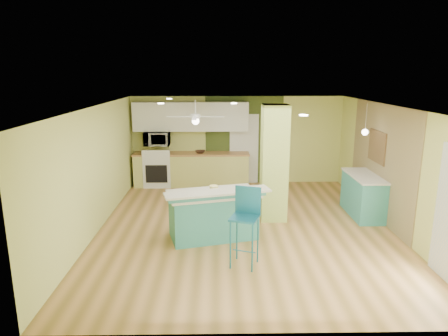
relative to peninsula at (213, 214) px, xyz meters
The scene contains 22 objects.
floor 0.96m from the peninsula, 38.08° to the left, with size 6.00×7.00×0.01m, color olive.
ceiling 2.19m from the peninsula, 38.08° to the left, with size 6.00×7.00×0.01m, color white.
wall_back 4.14m from the peninsula, 80.78° to the left, with size 6.00×0.01×2.50m, color #D7DD76.
wall_front 3.16m from the peninsula, 77.72° to the right, with size 6.00×0.01×2.50m, color #D7DD76.
wall_left 2.53m from the peninsula, 167.75° to the left, with size 0.01×7.00×2.50m, color #D7DD76.
wall_right 3.77m from the peninsula, ahead, with size 0.01×7.00×2.50m, color #D7DD76.
wood_panel 3.88m from the peninsula, 16.97° to the left, with size 0.02×3.40×2.50m, color olive.
olive_accent 4.16m from the peninsula, 77.98° to the left, with size 2.20×0.02×2.50m, color #405020.
interior_door 4.09m from the peninsula, 77.89° to the left, with size 0.82×0.05×2.00m, color white.
column 1.82m from the peninsula, 37.83° to the left, with size 0.55×0.55×2.50m, color #B0C65C.
kitchen_run 3.77m from the peninsula, 99.91° to the left, with size 3.25×0.63×0.94m.
stove 4.03m from the peninsula, 113.36° to the left, with size 0.76×0.66×1.08m.
upper_cabinets 4.15m from the peninsula, 99.60° to the left, with size 3.20×0.34×0.80m, color white.
microwave 4.13m from the peninsula, 113.30° to the left, with size 0.70×0.48×0.39m, color silver.
ceiling_fan 3.01m from the peninsula, 100.12° to the left, with size 1.41×1.41×0.61m.
pendant_lamp 3.80m from the peninsula, 20.90° to the left, with size 0.14×0.14×0.69m.
wall_decor 3.99m from the peninsula, 19.92° to the left, with size 0.03×0.90×0.70m, color brown.
peninsula is the anchor object (origin of this frame).
bar_stool 1.31m from the peninsula, 63.65° to the right, with size 0.56×0.56×1.32m.
side_counter 3.56m from the peninsula, 19.54° to the left, with size 0.62×1.45×0.93m.
fruit_bowl 3.75m from the peninsula, 96.13° to the left, with size 0.29×0.29×0.07m, color #3C2418.
canister 0.51m from the peninsula, 79.73° to the right, with size 0.16×0.16×0.16m, color yellow.
Camera 1 is at (-0.57, -7.81, 3.15)m, focal length 32.00 mm.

